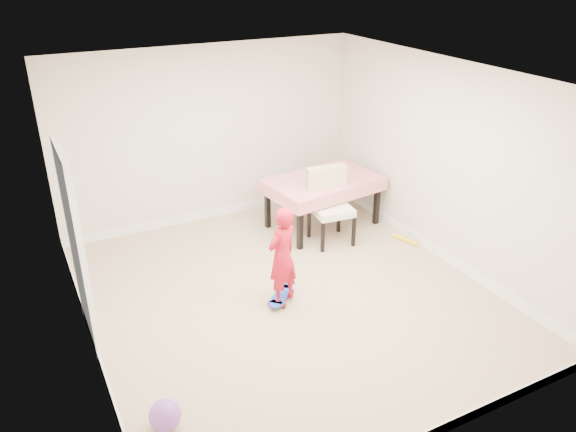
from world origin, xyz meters
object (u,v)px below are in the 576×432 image
dining_table (323,202)px  dining_chair (332,207)px  child (282,259)px  balloon (165,415)px  skateboard (281,297)px

dining_table → dining_chair: size_ratio=1.51×
dining_table → child: size_ratio=1.34×
dining_chair → child: 1.68m
dining_chair → balloon: dining_chair is taller
dining_table → child: bearing=-140.2°
skateboard → balloon: bearing=171.3°
dining_chair → skateboard: size_ratio=1.85×
child → balloon: 2.19m
dining_chair → child: child is taller
child → balloon: bearing=12.0°
dining_chair → dining_table: bearing=79.0°
skateboard → balloon: (-1.77, -1.29, 0.10)m
skateboard → balloon: size_ratio=2.04×
skateboard → dining_table: bearing=1.3°
balloon → dining_chair: bearing=36.8°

